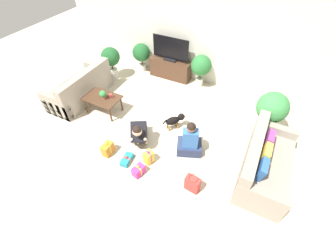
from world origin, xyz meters
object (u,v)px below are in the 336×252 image
object	(u,v)px
potted_plant_back_left	(141,54)
potted_plant_corner_right	(272,108)
tv_console	(170,69)
person_sitting	(190,142)
potted_plant_corner_left	(111,59)
tv	(171,50)
person_kneeling	(139,132)
potted_plant_back_right	(201,66)
coffee_table	(102,99)
gift_box_d	(149,157)
gift_box_b	(127,160)
mug	(111,96)
sofa_right	(264,164)
gift_box_c	(139,171)
sofa_left	(80,89)
tabletop_plant	(103,94)
gift_bag_a	(192,184)
dog	(175,120)
gift_box_a	(108,149)

from	to	relation	value
potted_plant_back_left	potted_plant_corner_right	world-z (taller)	potted_plant_corner_right
tv_console	person_sitting	world-z (taller)	person_sitting
potted_plant_corner_left	potted_plant_corner_right	xyz separation A→B (m)	(4.56, -0.32, 0.09)
tv	person_kneeling	world-z (taller)	tv
potted_plant_back_right	person_kneeling	bearing A→B (deg)	-98.43
coffee_table	person_sitting	bearing A→B (deg)	-6.17
person_kneeling	gift_box_d	size ratio (longest dim) A/B	2.25
potted_plant_back_left	gift_box_b	size ratio (longest dim) A/B	2.59
person_sitting	mug	size ratio (longest dim) A/B	7.45
sofa_right	person_kneeling	xyz separation A→B (m)	(-2.58, -0.36, 0.02)
gift_box_c	potted_plant_corner_left	bearing A→B (deg)	133.63
sofa_left	tv	world-z (taller)	tv
gift_box_c	gift_box_d	size ratio (longest dim) A/B	0.81
potted_plant_corner_left	person_sitting	bearing A→B (deg)	-27.67
potted_plant_back_right	gift_box_b	world-z (taller)	potted_plant_back_right
tv_console	potted_plant_back_right	xyz separation A→B (m)	(0.97, -0.05, 0.35)
person_kneeling	person_sitting	xyz separation A→B (m)	(1.09, 0.24, -0.01)
coffee_table	potted_plant_corner_left	bearing A→B (deg)	117.77
tabletop_plant	gift_bag_a	bearing A→B (deg)	-20.88
tv_console	dog	world-z (taller)	tv_console
potted_plant_corner_right	gift_box_d	world-z (taller)	potted_plant_corner_right
coffee_table	tabletop_plant	bearing A→B (deg)	-11.34
sofa_left	mug	distance (m)	1.12
potted_plant_corner_right	tv_console	bearing A→B (deg)	159.51
tv_console	gift_box_b	world-z (taller)	tv_console
gift_box_a	gift_bag_a	bearing A→B (deg)	0.15
sofa_left	potted_plant_corner_left	size ratio (longest dim) A/B	1.87
sofa_right	potted_plant_corner_right	bearing A→B (deg)	6.81
coffee_table	mug	world-z (taller)	mug
gift_box_d	tabletop_plant	world-z (taller)	tabletop_plant
tv	gift_box_d	xyz separation A→B (m)	(1.02, -3.11, -0.73)
person_kneeling	gift_box_c	bearing A→B (deg)	-89.21
tv_console	dog	size ratio (longest dim) A/B	2.71
mug	tabletop_plant	world-z (taller)	tabletop_plant
tv_console	person_kneeling	xyz separation A→B (m)	(0.57, -2.73, 0.05)
sofa_right	tabletop_plant	distance (m)	3.90
potted_plant_back_left	sofa_left	bearing A→B (deg)	-110.15
gift_box_c	sofa_right	bearing A→B (deg)	26.59
coffee_table	gift_box_a	distance (m)	1.45
dog	tabletop_plant	distance (m)	1.86
tv_console	gift_box_a	size ratio (longest dim) A/B	3.75
potted_plant_back_right	person_sitting	xyz separation A→B (m)	(0.69, -2.44, -0.32)
tv	gift_box_b	size ratio (longest dim) A/B	3.23
dog	gift_box_a	distance (m)	1.66
sofa_left	person_kneeling	distance (m)	2.38
potted_plant_corner_left	gift_box_d	world-z (taller)	potted_plant_corner_left
gift_box_d	tabletop_plant	bearing A→B (deg)	153.36
person_sitting	potted_plant_back_left	bearing A→B (deg)	-63.94
sofa_right	person_kneeling	world-z (taller)	sofa_right
gift_box_b	gift_bag_a	xyz separation A→B (m)	(1.46, 0.01, 0.12)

